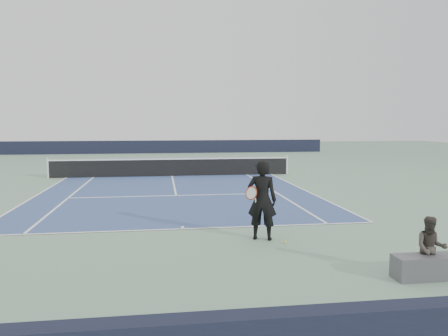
{
  "coord_description": "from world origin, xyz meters",
  "views": [
    {
      "loc": [
        -0.55,
        -23.54,
        2.9
      ],
      "look_at": [
        1.89,
        -6.59,
        1.1
      ],
      "focal_mm": 35.0,
      "sensor_mm": 36.0,
      "label": 1
    }
  ],
  "objects": [
    {
      "name": "tennis_net",
      "position": [
        0.0,
        0.0,
        0.5
      ],
      "size": [
        12.9,
        0.1,
        1.07
      ],
      "color": "silver",
      "rests_on": "ground"
    },
    {
      "name": "ground",
      "position": [
        0.0,
        0.0,
        0.0
      ],
      "size": [
        80.0,
        80.0,
        0.0
      ],
      "primitive_type": "plane",
      "color": "gray"
    },
    {
      "name": "windscreen_far",
      "position": [
        0.0,
        17.88,
        0.6
      ],
      "size": [
        30.0,
        0.25,
        1.2
      ],
      "primitive_type": "cube",
      "color": "black",
      "rests_on": "ground"
    },
    {
      "name": "tennis_ball",
      "position": [
        2.36,
        -13.61,
        0.03
      ],
      "size": [
        0.06,
        0.06,
        0.06
      ],
      "primitive_type": "sphere",
      "color": "yellow",
      "rests_on": "ground"
    },
    {
      "name": "spectator_bench",
      "position": [
        4.37,
        -16.29,
        0.41
      ],
      "size": [
        1.43,
        0.96,
        1.18
      ],
      "color": "#4C4C50",
      "rests_on": "ground"
    },
    {
      "name": "court_surface",
      "position": [
        0.0,
        0.0,
        0.01
      ],
      "size": [
        10.97,
        23.77,
        0.01
      ],
      "primitive_type": "cube",
      "color": "#354B7D",
      "rests_on": "ground"
    },
    {
      "name": "tennis_player",
      "position": [
        1.89,
        -13.18,
        0.99
      ],
      "size": [
        0.89,
        0.76,
        1.98
      ],
      "color": "black",
      "rests_on": "ground"
    }
  ]
}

